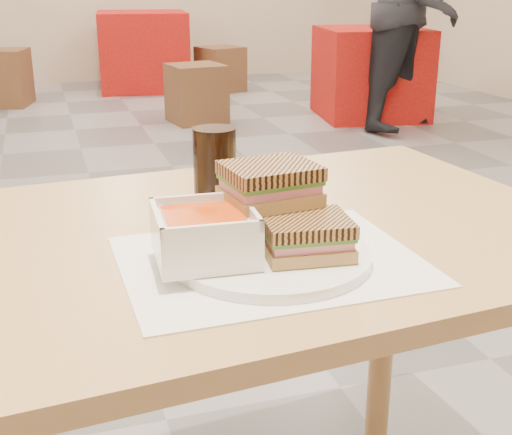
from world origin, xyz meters
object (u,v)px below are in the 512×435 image
object	(u,v)px
plate	(271,255)
patron_b	(420,3)
main_table	(191,307)
bg_chair_2l	(2,78)
soup_bowl	(205,236)
bg_table_1	(371,73)
cola_glass	(215,173)
panini_lower	(306,236)
bg_table_2	(143,51)
bg_chair_1l	(196,93)
bg_chair_1r	(374,90)
bg_chair_2r	(221,69)

from	to	relation	value
plate	patron_b	world-z (taller)	patron_b
main_table	bg_chair_2l	distance (m)	5.64
plate	bg_chair_2l	world-z (taller)	plate
soup_bowl	bg_table_1	bearing A→B (deg)	60.67
plate	bg_table_1	size ratio (longest dim) A/B	0.29
soup_bowl	cola_glass	distance (m)	0.21
main_table	panini_lower	xyz separation A→B (m)	(0.12, -0.15, 0.16)
bg_table_2	bg_table_1	bearing A→B (deg)	-52.51
main_table	plate	bearing A→B (deg)	-56.46
panini_lower	bg_chair_1l	xyz separation A→B (m)	(0.88, 4.52, -0.57)
bg_chair_1r	bg_table_1	bearing A→B (deg)	80.53
bg_table_1	bg_chair_1r	world-z (taller)	bg_table_1
main_table	bg_chair_2l	size ratio (longest dim) A/B	2.35
panini_lower	bg_chair_1l	distance (m)	4.64
plate	bg_chair_2r	bearing A→B (deg)	75.89
panini_lower	cola_glass	size ratio (longest dim) A/B	0.84
bg_table_2	bg_chair_2l	bearing A→B (deg)	-157.55
bg_table_1	bg_chair_1l	xyz separation A→B (m)	(-1.40, 0.21, -0.13)
bg_table_1	bg_chair_2r	bearing A→B (deg)	116.76
bg_chair_1r	bg_chair_2l	size ratio (longest dim) A/B	0.87
plate	bg_chair_1r	distance (m)	4.79
main_table	bg_chair_1r	distance (m)	4.71
soup_bowl	cola_glass	bearing A→B (deg)	71.80
panini_lower	bg_table_1	size ratio (longest dim) A/B	0.13
cola_glass	bg_chair_2l	bearing A→B (deg)	95.58
plate	bg_chair_2l	size ratio (longest dim) A/B	0.49
bg_chair_2l	bg_chair_2r	distance (m)	2.06
cola_glass	bg_chair_1r	bearing A→B (deg)	59.71
bg_table_2	bg_chair_1l	distance (m)	1.80
main_table	bg_chair_1l	world-z (taller)	main_table
bg_chair_2l	patron_b	bearing A→B (deg)	-33.45
main_table	soup_bowl	xyz separation A→B (m)	(-0.00, -0.12, 0.16)
soup_bowl	bg_chair_1l	distance (m)	4.64
plate	panini_lower	distance (m)	0.06
bg_chair_1r	bg_chair_2l	xyz separation A→B (m)	(-2.86, 1.55, 0.01)
cola_glass	bg_table_1	size ratio (longest dim) A/B	0.15
main_table	soup_bowl	bearing A→B (deg)	-92.24
bg_table_2	cola_glass	bearing A→B (deg)	-97.55
panini_lower	bg_chair_1r	size ratio (longest dim) A/B	0.25
soup_bowl	cola_glass	world-z (taller)	cola_glass
bg_chair_1l	patron_b	size ratio (longest dim) A/B	0.25
bg_chair_2r	bg_chair_1r	bearing A→B (deg)	-65.17
bg_chair_1r	bg_chair_2r	xyz separation A→B (m)	(-0.81, 1.75, -0.01)
bg_table_2	patron_b	world-z (taller)	patron_b
cola_glass	bg_chair_1l	world-z (taller)	cola_glass
cola_glass	patron_b	distance (m)	4.32
bg_chair_2r	soup_bowl	bearing A→B (deg)	-104.91
plate	main_table	bearing A→B (deg)	123.54
bg_chair_2l	bg_chair_2r	xyz separation A→B (m)	(2.05, 0.20, -0.03)
main_table	plate	size ratio (longest dim) A/B	4.78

